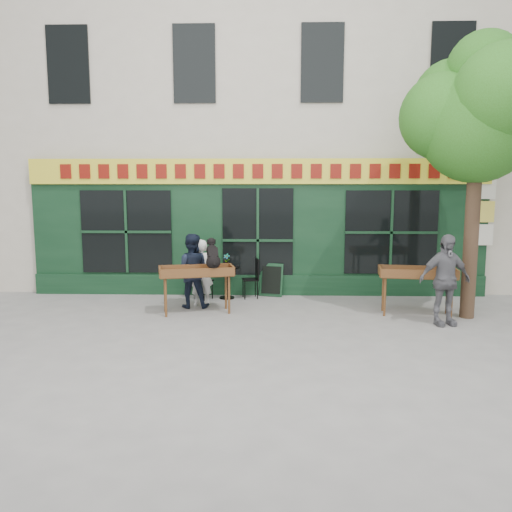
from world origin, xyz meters
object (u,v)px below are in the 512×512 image
(book_cart_center, at_px, (196,274))
(book_cart_right, at_px, (417,276))
(man_right, at_px, (445,280))
(man_left, at_px, (191,271))
(dog, at_px, (213,252))
(woman, at_px, (201,273))
(bistro_table, at_px, (227,276))

(book_cart_center, height_order, book_cart_right, same)
(man_right, bearing_deg, book_cart_center, 158.97)
(book_cart_center, distance_m, man_left, 0.53)
(book_cart_center, relative_size, man_left, 0.99)
(man_left, bearing_deg, book_cart_center, 109.34)
(dog, height_order, man_right, man_right)
(woman, distance_m, bistro_table, 0.92)
(bistro_table, bearing_deg, man_right, -26.64)
(book_cart_center, xyz_separation_m, man_left, (-0.19, 0.49, -0.01))
(dog, bearing_deg, book_cart_center, 158.20)
(woman, distance_m, man_left, 0.26)
(book_cart_center, height_order, man_left, man_left)
(book_cart_right, distance_m, man_left, 4.78)
(dog, height_order, book_cart_right, dog)
(bistro_table, xyz_separation_m, man_left, (-0.70, -0.90, 0.27))
(book_cart_center, xyz_separation_m, woman, (-0.00, 0.65, -0.08))
(book_cart_center, distance_m, book_cart_right, 4.56)
(dog, distance_m, man_right, 4.59)
(book_cart_center, height_order, bistro_table, book_cart_center)
(dog, xyz_separation_m, man_left, (-0.54, 0.54, -0.48))
(book_cart_center, bearing_deg, bistro_table, 56.08)
(woman, distance_m, man_right, 5.07)
(dog, relative_size, man_right, 0.34)
(dog, height_order, bistro_table, dog)
(woman, height_order, man_left, man_left)
(man_left, bearing_deg, dog, 133.28)
(book_cart_right, relative_size, bistro_table, 2.07)
(bistro_table, bearing_deg, woman, -124.71)
(dog, bearing_deg, man_right, -22.98)
(woman, xyz_separation_m, man_left, (-0.19, -0.16, 0.07))
(book_cart_center, height_order, man_right, man_right)
(woman, bearing_deg, book_cart_center, 76.33)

